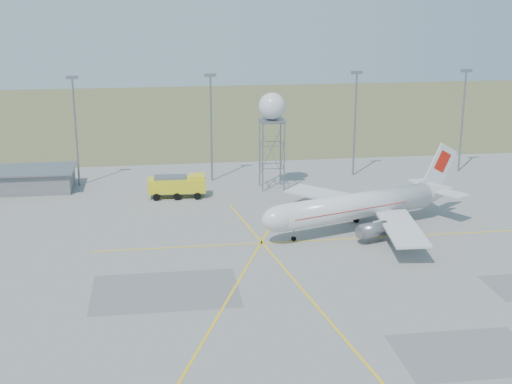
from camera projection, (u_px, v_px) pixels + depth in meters
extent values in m
plane|color=gray|center=(357.00, 337.00, 76.06)|extent=(400.00, 400.00, 0.00)
cube|color=#5A6336|center=(225.00, 113.00, 209.15)|extent=(400.00, 120.00, 0.03)
cube|color=gray|center=(22.00, 181.00, 130.28)|extent=(18.00, 9.00, 3.60)
cube|color=gray|center=(21.00, 170.00, 129.73)|extent=(19.00, 10.00, 0.30)
cylinder|color=gray|center=(76.00, 133.00, 131.25)|extent=(0.36, 0.36, 20.00)
cube|color=gray|center=(72.00, 77.00, 128.41)|extent=(2.20, 0.50, 0.60)
cylinder|color=gray|center=(211.00, 129.00, 134.65)|extent=(0.36, 0.36, 20.00)
cube|color=gray|center=(210.00, 75.00, 131.81)|extent=(2.20, 0.50, 0.60)
cylinder|color=gray|center=(355.00, 125.00, 138.46)|extent=(0.36, 0.36, 20.00)
cube|color=gray|center=(357.00, 73.00, 135.62)|extent=(2.20, 0.50, 0.60)
cylinder|color=gray|center=(462.00, 122.00, 141.45)|extent=(0.36, 0.36, 20.00)
cube|color=gray|center=(466.00, 71.00, 138.61)|extent=(2.20, 0.50, 0.60)
cylinder|color=silver|center=(357.00, 206.00, 108.55)|extent=(25.97, 12.24, 4.01)
ellipsoid|color=silver|center=(282.00, 218.00, 102.85)|extent=(7.37, 5.88, 4.01)
cube|color=black|center=(275.00, 215.00, 102.16)|extent=(2.15, 2.58, 0.98)
cone|color=silver|center=(439.00, 191.00, 115.47)|extent=(6.99, 5.75, 4.01)
cube|color=silver|center=(441.00, 166.00, 114.30)|extent=(6.18, 2.37, 7.55)
cube|color=red|center=(442.00, 161.00, 114.19)|extent=(3.38, 1.44, 3.87)
cube|color=silver|center=(424.00, 184.00, 117.86)|extent=(4.82, 6.26, 0.18)
cube|color=silver|center=(450.00, 193.00, 112.37)|extent=(4.82, 6.26, 0.18)
cube|color=silver|center=(333.00, 196.00, 117.20)|extent=(14.74, 14.77, 0.36)
cube|color=silver|center=(401.00, 228.00, 101.76)|extent=(6.76, 16.52, 0.36)
cylinder|color=slate|center=(330.00, 209.00, 113.62)|extent=(4.73, 3.55, 2.31)
cylinder|color=slate|center=(373.00, 230.00, 103.66)|extent=(4.73, 3.55, 2.31)
cube|color=red|center=(346.00, 207.00, 107.64)|extent=(20.29, 10.33, 0.12)
cylinder|color=black|center=(294.00, 238.00, 104.66)|extent=(0.89, 0.89, 0.90)
cube|color=black|center=(367.00, 225.00, 110.36)|extent=(2.90, 6.02, 0.90)
cylinder|color=gray|center=(367.00, 222.00, 110.23)|extent=(0.31, 0.31, 1.81)
cylinder|color=gray|center=(263.00, 157.00, 128.25)|extent=(0.24, 0.24, 12.75)
cylinder|color=gray|center=(284.00, 157.00, 128.78)|extent=(0.24, 0.24, 12.75)
cylinder|color=gray|center=(280.00, 152.00, 132.51)|extent=(0.24, 0.24, 12.75)
cylinder|color=gray|center=(260.00, 153.00, 131.98)|extent=(0.24, 0.24, 12.75)
cube|color=gray|center=(272.00, 120.00, 128.61)|extent=(4.52, 4.52, 0.25)
sphere|color=silver|center=(272.00, 106.00, 127.89)|extent=(4.90, 4.90, 4.90)
cube|color=yellow|center=(177.00, 185.00, 125.77)|extent=(10.23, 3.86, 2.46)
cube|color=yellow|center=(197.00, 179.00, 125.80)|extent=(2.84, 3.26, 1.57)
cube|color=black|center=(201.00, 178.00, 125.84)|extent=(0.26, 2.91, 1.12)
cube|color=gray|center=(170.00, 177.00, 125.26)|extent=(5.72, 2.96, 0.45)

